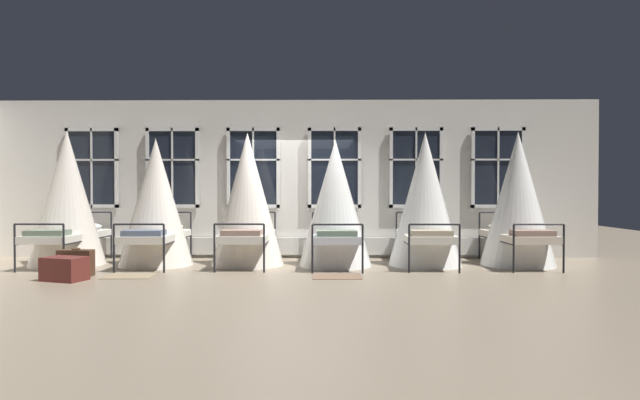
{
  "coord_description": "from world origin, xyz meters",
  "views": [
    {
      "loc": [
        0.69,
        -9.82,
        1.41
      ],
      "look_at": [
        0.57,
        -0.04,
        1.24
      ],
      "focal_mm": 28.86,
      "sensor_mm": 36.0,
      "label": 1
    }
  ],
  "objects_px": {
    "suitcase_dark": "(76,263)",
    "travel_trunk": "(65,269)",
    "cot_sixth": "(518,201)",
    "cot_first": "(67,200)",
    "cot_third": "(248,201)",
    "cot_fifth": "(425,201)",
    "cot_second": "(156,204)",
    "cot_fourth": "(335,205)"
  },
  "relations": [
    {
      "from": "suitcase_dark",
      "to": "travel_trunk",
      "type": "relative_size",
      "value": 0.88
    },
    {
      "from": "cot_sixth",
      "to": "suitcase_dark",
      "type": "distance_m",
      "value": 7.99
    },
    {
      "from": "cot_first",
      "to": "cot_third",
      "type": "bearing_deg",
      "value": -88.34
    },
    {
      "from": "cot_third",
      "to": "suitcase_dark",
      "type": "distance_m",
      "value": 3.15
    },
    {
      "from": "cot_fifth",
      "to": "suitcase_dark",
      "type": "bearing_deg",
      "value": 103.93
    },
    {
      "from": "cot_first",
      "to": "cot_third",
      "type": "distance_m",
      "value": 3.45
    },
    {
      "from": "cot_second",
      "to": "travel_trunk",
      "type": "distance_m",
      "value": 2.19
    },
    {
      "from": "cot_fourth",
      "to": "cot_fifth",
      "type": "distance_m",
      "value": 1.71
    },
    {
      "from": "cot_third",
      "to": "suitcase_dark",
      "type": "xyz_separation_m",
      "value": [
        -2.65,
        -1.38,
        -1.0
      ]
    },
    {
      "from": "cot_fifth",
      "to": "suitcase_dark",
      "type": "height_order",
      "value": "cot_fifth"
    },
    {
      "from": "cot_first",
      "to": "cot_third",
      "type": "height_order",
      "value": "cot_first"
    },
    {
      "from": "suitcase_dark",
      "to": "cot_first",
      "type": "bearing_deg",
      "value": 122.18
    },
    {
      "from": "cot_second",
      "to": "cot_first",
      "type": "bearing_deg",
      "value": 88.86
    },
    {
      "from": "cot_first",
      "to": "travel_trunk",
      "type": "bearing_deg",
      "value": -153.7
    },
    {
      "from": "cot_third",
      "to": "travel_trunk",
      "type": "height_order",
      "value": "cot_third"
    },
    {
      "from": "cot_first",
      "to": "suitcase_dark",
      "type": "height_order",
      "value": "cot_first"
    },
    {
      "from": "cot_fourth",
      "to": "cot_second",
      "type": "bearing_deg",
      "value": 88.32
    },
    {
      "from": "cot_fifth",
      "to": "suitcase_dark",
      "type": "xyz_separation_m",
      "value": [
        -6.04,
        -1.35,
        -1.0
      ]
    },
    {
      "from": "cot_third",
      "to": "cot_fourth",
      "type": "xyz_separation_m",
      "value": [
        1.68,
        -0.08,
        -0.07
      ]
    },
    {
      "from": "cot_second",
      "to": "suitcase_dark",
      "type": "distance_m",
      "value": 1.86
    },
    {
      "from": "cot_first",
      "to": "travel_trunk",
      "type": "distance_m",
      "value": 2.21
    },
    {
      "from": "cot_second",
      "to": "cot_sixth",
      "type": "bearing_deg",
      "value": -90.61
    },
    {
      "from": "cot_second",
      "to": "cot_third",
      "type": "height_order",
      "value": "cot_third"
    },
    {
      "from": "cot_fifth",
      "to": "suitcase_dark",
      "type": "relative_size",
      "value": 4.5
    },
    {
      "from": "cot_first",
      "to": "cot_fourth",
      "type": "height_order",
      "value": "cot_first"
    },
    {
      "from": "cot_second",
      "to": "cot_third",
      "type": "bearing_deg",
      "value": -89.35
    },
    {
      "from": "cot_first",
      "to": "cot_fourth",
      "type": "bearing_deg",
      "value": -89.47
    },
    {
      "from": "cot_first",
      "to": "cot_sixth",
      "type": "height_order",
      "value": "cot_first"
    },
    {
      "from": "cot_first",
      "to": "suitcase_dark",
      "type": "bearing_deg",
      "value": -147.93
    },
    {
      "from": "cot_fifth",
      "to": "cot_sixth",
      "type": "bearing_deg",
      "value": -87.6
    },
    {
      "from": "cot_fourth",
      "to": "cot_first",
      "type": "bearing_deg",
      "value": 88.43
    },
    {
      "from": "cot_second",
      "to": "cot_fourth",
      "type": "height_order",
      "value": "cot_second"
    },
    {
      "from": "cot_sixth",
      "to": "travel_trunk",
      "type": "xyz_separation_m",
      "value": [
        -7.78,
        -1.81,
        -1.05
      ]
    },
    {
      "from": "cot_second",
      "to": "suitcase_dark",
      "type": "height_order",
      "value": "cot_second"
    },
    {
      "from": "cot_third",
      "to": "cot_sixth",
      "type": "relative_size",
      "value": 0.99
    },
    {
      "from": "cot_fifth",
      "to": "cot_fourth",
      "type": "bearing_deg",
      "value": 92.9
    },
    {
      "from": "cot_fourth",
      "to": "suitcase_dark",
      "type": "height_order",
      "value": "cot_fourth"
    },
    {
      "from": "cot_fourth",
      "to": "cot_sixth",
      "type": "bearing_deg",
      "value": -89.95
    },
    {
      "from": "cot_second",
      "to": "cot_fifth",
      "type": "distance_m",
      "value": 5.14
    },
    {
      "from": "cot_first",
      "to": "cot_fifth",
      "type": "relative_size",
      "value": 1.02
    },
    {
      "from": "cot_fourth",
      "to": "cot_sixth",
      "type": "xyz_separation_m",
      "value": [
        3.48,
        0.08,
        0.08
      ]
    },
    {
      "from": "cot_second",
      "to": "cot_third",
      "type": "relative_size",
      "value": 0.96
    }
  ]
}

